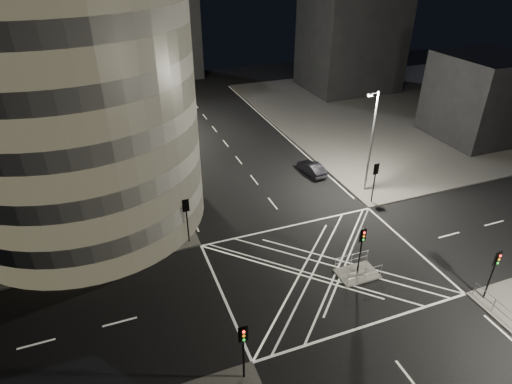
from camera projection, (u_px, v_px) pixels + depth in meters
name	position (u px, v px, depth m)	size (l,w,h in m)	color
ground	(323.00, 268.00, 32.47)	(120.00, 120.00, 0.00)	black
sidewalk_far_right	(409.00, 110.00, 63.11)	(42.00, 42.00, 0.15)	#54514E
central_island	(357.00, 274.00, 31.84)	(3.00, 2.00, 0.15)	slate
office_tower_curved	(0.00, 67.00, 34.85)	(30.00, 29.00, 27.20)	gray
office_block_rear	(16.00, 36.00, 54.00)	(24.00, 16.00, 22.00)	gray
building_right_far	(350.00, 41.00, 68.86)	(14.00, 12.00, 15.00)	black
building_right_near	(482.00, 97.00, 51.98)	(10.00, 10.00, 10.00)	black
building_far_end	(145.00, 26.00, 73.51)	(18.00, 8.00, 18.00)	black
tree_a	(158.00, 187.00, 34.29)	(4.51, 4.51, 6.87)	black
tree_b	(147.00, 155.00, 39.01)	(4.50, 4.50, 7.11)	black
tree_c	(138.00, 134.00, 44.01)	(4.50, 4.50, 6.78)	black
tree_d	(130.00, 108.00, 48.44)	(5.58, 5.58, 8.22)	black
tree_e	(125.00, 96.00, 53.45)	(4.43, 4.43, 7.23)	black
traffic_signal_fl	(186.00, 213.00, 33.79)	(0.55, 0.22, 4.00)	black
traffic_signal_nl	(243.00, 343.00, 22.82)	(0.55, 0.22, 4.00)	black
traffic_signal_fr	(375.00, 176.00, 39.19)	(0.55, 0.22, 4.00)	black
traffic_signal_nr	(495.00, 266.00, 28.21)	(0.55, 0.22, 4.00)	black
traffic_signal_island	(362.00, 243.00, 30.40)	(0.55, 0.22, 4.00)	black
street_lamp_left_near	(163.00, 157.00, 36.47)	(1.25, 0.25, 10.00)	slate
street_lamp_left_far	(136.00, 96.00, 51.00)	(1.25, 0.25, 10.00)	slate
street_lamp_right_far	(371.00, 139.00, 39.83)	(1.25, 0.25, 10.00)	slate
railing_island_south	(365.00, 275.00, 30.80)	(2.80, 0.06, 1.10)	slate
railing_island_north	(351.00, 260.00, 32.25)	(2.80, 0.06, 1.10)	slate
sedan	(312.00, 168.00, 45.39)	(1.40, 4.03, 1.33)	black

